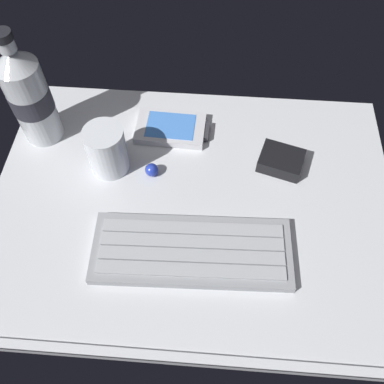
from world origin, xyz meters
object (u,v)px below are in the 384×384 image
at_px(handheld_device, 172,128).
at_px(juice_cup, 107,151).
at_px(water_bottle, 29,96).
at_px(keyboard, 192,251).
at_px(charger_block, 281,161).
at_px(trackball_mouse, 152,170).

relative_size(handheld_device, juice_cup, 1.53).
bearing_deg(water_bottle, keyboard, -37.43).
xyz_separation_m(juice_cup, charger_block, (0.28, 0.02, -0.03)).
bearing_deg(trackball_mouse, water_bottle, 159.72).
bearing_deg(charger_block, keyboard, -128.34).
relative_size(keyboard, water_bottle, 1.41).
relative_size(keyboard, charger_block, 4.19).
distance_m(keyboard, charger_block, 0.22).
relative_size(water_bottle, trackball_mouse, 9.45).
height_order(keyboard, juice_cup, juice_cup).
height_order(juice_cup, trackball_mouse, juice_cup).
bearing_deg(juice_cup, handheld_device, 41.69).
bearing_deg(trackball_mouse, charger_block, 9.15).
distance_m(water_bottle, charger_block, 0.42).
xyz_separation_m(keyboard, trackball_mouse, (-0.08, 0.14, 0.00)).
bearing_deg(trackball_mouse, handheld_device, 76.46).
xyz_separation_m(handheld_device, water_bottle, (-0.22, -0.02, 0.08)).
bearing_deg(water_bottle, juice_cup, -25.88).
bearing_deg(charger_block, trackball_mouse, -170.85).
relative_size(handheld_device, water_bottle, 0.63).
height_order(handheld_device, trackball_mouse, trackball_mouse).
distance_m(handheld_device, juice_cup, 0.13).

